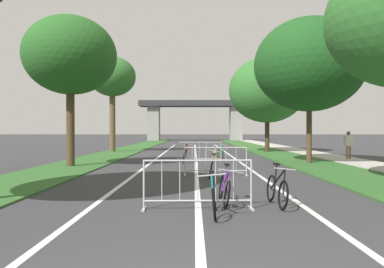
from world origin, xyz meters
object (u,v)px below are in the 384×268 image
crowd_barrier_second (216,161)px  bicycle_yellow_5 (212,166)px  tree_left_oak_near (70,56)px  pedestrian_waiting (348,143)px  bicycle_green_3 (220,154)px  tree_right_pine_far (267,90)px  bicycle_black_4 (277,189)px  bicycle_red_2 (185,155)px  bicycle_teal_0 (214,197)px  tree_left_oak_mid (112,78)px  crowd_barrier_nearest (198,185)px  bicycle_purple_1 (224,188)px  tree_right_cypress_far (309,65)px  crowd_barrier_third (199,152)px

crowd_barrier_second → bicycle_yellow_5: crowd_barrier_second is taller
tree_left_oak_near → pedestrian_waiting: (14.28, 3.93, -4.07)m
bicycle_green_3 → tree_right_pine_far: bearing=-122.1°
tree_left_oak_near → bicycle_green_3: 9.03m
tree_left_oak_near → bicycle_black_4: tree_left_oak_near is taller
bicycle_red_2 → bicycle_black_4: 11.24m
tree_left_oak_near → crowd_barrier_second: (6.44, -3.22, -4.53)m
bicycle_yellow_5 → bicycle_green_3: bearing=87.5°
bicycle_teal_0 → bicycle_yellow_5: bearing=-89.2°
crowd_barrier_second → bicycle_green_3: (0.62, 6.34, -0.15)m
tree_left_oak_mid → crowd_barrier_nearest: bearing=-72.9°
crowd_barrier_second → bicycle_purple_1: bearing=-91.1°
tree_left_oak_near → tree_right_cypress_far: tree_right_cypress_far is taller
crowd_barrier_second → bicycle_teal_0: size_ratio=1.46×
bicycle_teal_0 → bicycle_red_2: 11.96m
tree_left_oak_near → crowd_barrier_third: tree_left_oak_near is taller
tree_left_oak_mid → tree_right_pine_far: 11.87m
bicycle_teal_0 → bicycle_red_2: bearing=-82.8°
tree_left_oak_mid → bicycle_purple_1: bearing=-70.9°
tree_left_oak_near → tree_right_pine_far: tree_right_pine_far is taller
tree_left_oak_mid → tree_right_pine_far: bearing=-0.7°
crowd_barrier_third → bicycle_yellow_5: size_ratio=1.32×
tree_right_cypress_far → tree_left_oak_near: bearing=-172.0°
tree_left_oak_mid → bicycle_teal_0: 22.87m
bicycle_teal_0 → bicycle_green_3: bicycle_green_3 is taller
bicycle_purple_1 → bicycle_yellow_5: size_ratio=0.96×
bicycle_black_4 → bicycle_red_2: bearing=-81.6°
crowd_barrier_nearest → bicycle_yellow_5: 5.44m
tree_right_cypress_far → bicycle_red_2: 7.71m
tree_right_cypress_far → pedestrian_waiting: bearing=38.6°
tree_right_cypress_far → bicycle_green_3: 6.44m
bicycle_red_2 → bicycle_yellow_5: (1.10, -5.98, 0.00)m
crowd_barrier_nearest → pedestrian_waiting: bearing=56.7°
crowd_barrier_third → bicycle_teal_0: (0.11, -12.29, -0.17)m
tree_left_oak_mid → bicycle_teal_0: size_ratio=4.58×
bicycle_green_3 → crowd_barrier_second: bearing=78.7°
tree_left_oak_mid → bicycle_red_2: (5.79, -9.28, -5.33)m
crowd_barrier_nearest → bicycle_green_3: bearing=83.7°
crowd_barrier_nearest → bicycle_teal_0: (0.31, -0.54, -0.17)m
tree_left_oak_near → bicycle_green_3: bearing=23.8°
tree_right_cypress_far → bicycle_red_2: tree_right_cypress_far is taller
crowd_barrier_nearest → bicycle_teal_0: size_ratio=1.47×
crowd_barrier_second → pedestrian_waiting: size_ratio=1.45×
tree_right_cypress_far → tree_right_pine_far: bearing=90.9°
tree_left_oak_mid → pedestrian_waiting: 17.41m
tree_left_oak_mid → bicycle_red_2: bearing=-58.0°
bicycle_black_4 → tree_left_oak_near: bearing=-52.8°
crowd_barrier_nearest → bicycle_yellow_5: size_ratio=1.32×
tree_left_oak_mid → bicycle_black_4: size_ratio=4.61×
tree_right_pine_far → bicycle_black_4: tree_right_pine_far is taller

